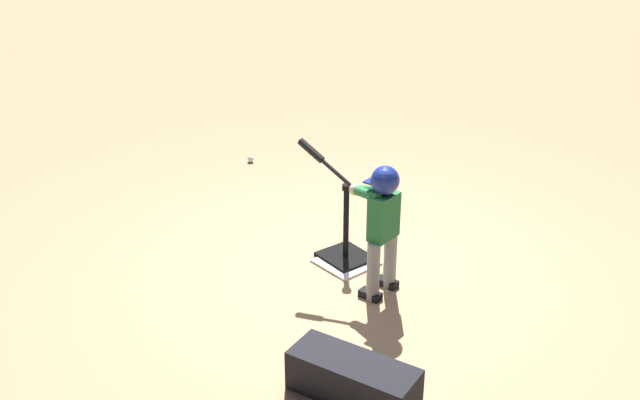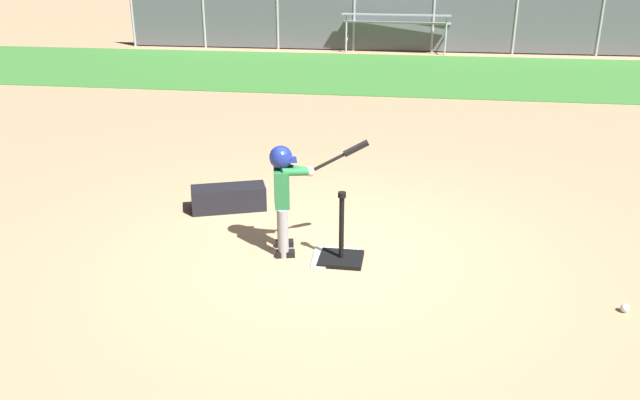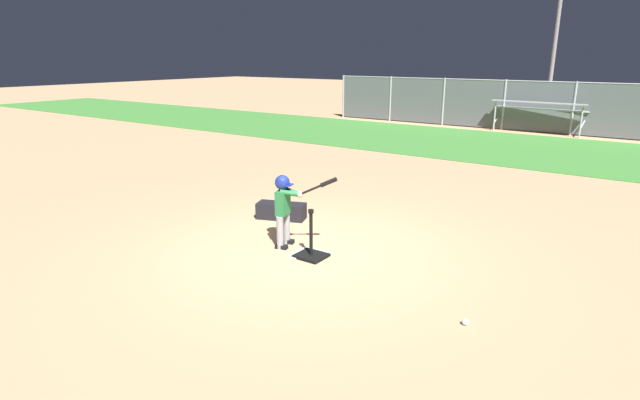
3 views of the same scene
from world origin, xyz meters
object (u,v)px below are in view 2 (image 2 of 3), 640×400
(batter_child, at_px, (285,186))
(bleachers_far_left, at_px, (398,31))
(batting_tee, at_px, (341,251))
(bleachers_right_center, at_px, (196,24))
(baseball, at_px, (625,308))
(bleachers_left_center, at_px, (614,35))
(equipment_bag, at_px, (229,198))

(batter_child, distance_m, bleachers_far_left, 14.79)
(batter_child, relative_size, bleachers_far_left, 0.34)
(batting_tee, xyz_separation_m, bleachers_right_center, (-7.17, 16.43, 0.41))
(baseball, xyz_separation_m, bleachers_left_center, (4.24, 16.48, 0.41))
(batting_tee, bearing_deg, batter_child, 167.09)
(batter_child, bearing_deg, bleachers_right_center, 112.07)
(batting_tee, relative_size, bleachers_right_center, 0.21)
(baseball, relative_size, bleachers_far_left, 0.02)
(batter_child, distance_m, bleachers_right_center, 17.59)
(bleachers_far_left, xyz_separation_m, equipment_bag, (-1.42, -13.81, -0.44))
(baseball, height_order, bleachers_right_center, bleachers_right_center)
(batter_child, bearing_deg, bleachers_left_center, 65.39)
(batting_tee, distance_m, baseball, 2.49)
(bleachers_far_left, bearing_deg, batting_tee, -89.93)
(bleachers_far_left, bearing_deg, equipment_bag, -95.88)
(baseball, bearing_deg, batter_child, 166.88)
(baseball, bearing_deg, bleachers_right_center, 119.44)
(batter_child, relative_size, bleachers_right_center, 0.33)
(baseball, bearing_deg, bleachers_far_left, 98.96)
(bleachers_right_center, bearing_deg, batter_child, -67.93)
(baseball, xyz_separation_m, bleachers_right_center, (-9.60, 17.00, 0.48))
(batter_child, relative_size, baseball, 15.25)
(batter_child, xyz_separation_m, baseball, (2.98, -0.70, -0.65))
(batting_tee, relative_size, bleachers_left_center, 0.18)
(baseball, height_order, bleachers_left_center, bleachers_left_center)
(bleachers_right_center, bearing_deg, equipment_bag, -69.50)
(batter_child, xyz_separation_m, bleachers_left_center, (7.23, 15.78, -0.24))
(bleachers_right_center, xyz_separation_m, bleachers_far_left, (7.15, -1.52, 0.06))
(batter_child, relative_size, bleachers_left_center, 0.29)
(baseball, distance_m, bleachers_far_left, 15.68)
(batter_child, relative_size, equipment_bag, 1.34)
(bleachers_left_center, distance_m, equipment_bag, 16.88)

